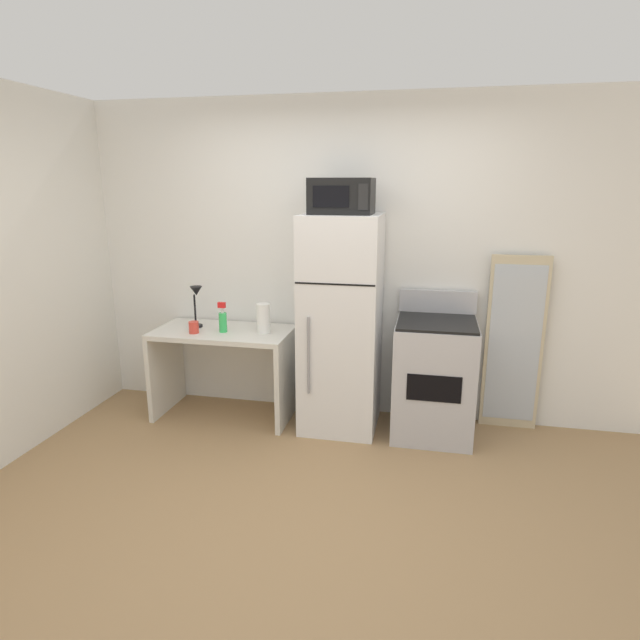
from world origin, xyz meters
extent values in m
plane|color=#9E7A51|center=(0.00, 0.00, 0.00)|extent=(12.00, 12.00, 0.00)
cube|color=white|center=(0.00, 1.70, 1.30)|extent=(5.00, 0.10, 2.60)
cube|color=silver|center=(-0.96, 1.33, 0.73)|extent=(1.13, 0.60, 0.04)
cube|color=silver|center=(-1.50, 1.33, 0.35)|extent=(0.04, 0.60, 0.71)
cube|color=silver|center=(-0.41, 1.33, 0.35)|extent=(0.04, 0.60, 0.71)
cylinder|color=black|center=(-1.21, 1.37, 0.76)|extent=(0.11, 0.11, 0.02)
cylinder|color=black|center=(-1.21, 1.37, 0.90)|extent=(0.02, 0.02, 0.26)
cone|color=black|center=(-1.18, 1.35, 1.07)|extent=(0.10, 0.10, 0.08)
cylinder|color=white|center=(-0.60, 1.32, 0.87)|extent=(0.11, 0.11, 0.24)
cylinder|color=green|center=(-0.93, 1.27, 0.83)|extent=(0.06, 0.06, 0.16)
cylinder|color=white|center=(-0.93, 1.27, 0.93)|extent=(0.02, 0.02, 0.04)
cube|color=red|center=(-0.93, 1.26, 0.98)|extent=(0.06, 0.03, 0.04)
cylinder|color=#D83F33|center=(-1.15, 1.19, 0.80)|extent=(0.08, 0.08, 0.09)
cube|color=white|center=(0.03, 1.33, 0.85)|extent=(0.59, 0.59, 1.70)
cube|color=black|center=(0.03, 1.04, 1.23)|extent=(0.58, 0.00, 0.01)
cylinder|color=gray|center=(-0.16, 1.02, 0.68)|extent=(0.02, 0.02, 0.60)
cube|color=black|center=(0.03, 1.31, 1.83)|extent=(0.46, 0.34, 0.26)
cube|color=black|center=(-0.02, 1.14, 1.83)|extent=(0.26, 0.01, 0.15)
cube|color=black|center=(0.21, 1.14, 1.83)|extent=(0.07, 0.01, 0.18)
cube|color=#B7B7BC|center=(0.77, 1.33, 0.45)|extent=(0.61, 0.60, 0.90)
cube|color=black|center=(0.77, 1.33, 0.91)|extent=(0.58, 0.58, 0.02)
cube|color=#B7B7BC|center=(0.77, 1.61, 1.01)|extent=(0.61, 0.04, 0.18)
cube|color=black|center=(0.77, 1.03, 0.50)|extent=(0.39, 0.01, 0.20)
cube|color=#C6B793|center=(1.37, 1.59, 0.70)|extent=(0.44, 0.03, 1.40)
cube|color=#B2BCC6|center=(1.37, 1.57, 0.70)|extent=(0.39, 0.00, 1.26)
camera|label=1|loc=(0.71, -2.62, 1.93)|focal=29.73mm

